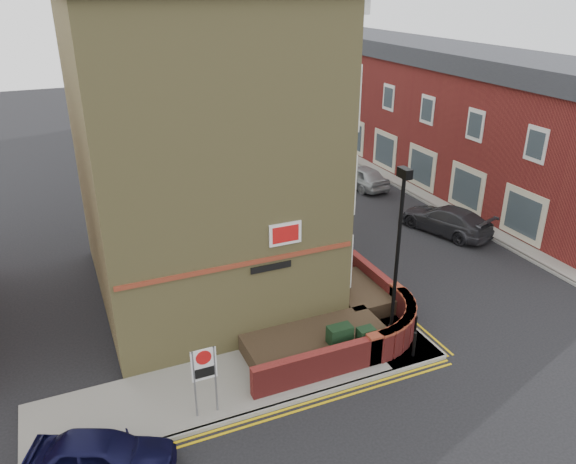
% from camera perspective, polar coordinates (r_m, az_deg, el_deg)
% --- Properties ---
extents(ground, '(120.00, 120.00, 0.00)m').
position_cam_1_polar(ground, '(18.35, 7.99, -14.78)').
color(ground, black).
rests_on(ground, ground).
extents(pavement_corner, '(13.00, 3.00, 0.12)m').
position_cam_1_polar(pavement_corner, '(18.19, -4.37, -14.77)').
color(pavement_corner, gray).
rests_on(pavement_corner, ground).
extents(pavement_main, '(2.00, 32.00, 0.12)m').
position_cam_1_polar(pavement_main, '(31.78, -3.73, 3.09)').
color(pavement_main, gray).
rests_on(pavement_main, ground).
extents(pavement_far, '(4.00, 40.00, 0.12)m').
position_cam_1_polar(pavement_far, '(34.49, 15.55, 3.95)').
color(pavement_far, gray).
rests_on(pavement_far, ground).
extents(kerb_side, '(13.00, 0.15, 0.12)m').
position_cam_1_polar(kerb_side, '(17.10, -2.61, -17.70)').
color(kerb_side, gray).
rests_on(kerb_side, ground).
extents(kerb_main_near, '(0.15, 32.00, 0.12)m').
position_cam_1_polar(kerb_main_near, '(32.10, -2.05, 3.35)').
color(kerb_main_near, gray).
rests_on(kerb_main_near, ground).
extents(kerb_main_far, '(0.15, 40.00, 0.12)m').
position_cam_1_polar(kerb_main_far, '(33.31, 12.83, 3.53)').
color(kerb_main_far, gray).
rests_on(kerb_main_far, ground).
extents(yellow_lines_side, '(13.00, 0.28, 0.01)m').
position_cam_1_polar(yellow_lines_side, '(16.97, -2.29, -18.35)').
color(yellow_lines_side, gold).
rests_on(yellow_lines_side, ground).
extents(yellow_lines_main, '(0.28, 32.00, 0.01)m').
position_cam_1_polar(yellow_lines_main, '(32.21, -1.64, 3.32)').
color(yellow_lines_main, gold).
rests_on(yellow_lines_main, ground).
extents(corner_building, '(8.95, 10.40, 13.60)m').
position_cam_1_polar(corner_building, '(21.25, -9.13, 9.59)').
color(corner_building, '#92854D').
rests_on(corner_building, ground).
extents(garden_wall, '(6.80, 6.00, 1.20)m').
position_cam_1_polar(garden_wall, '(20.07, 4.28, -10.75)').
color(garden_wall, maroon).
rests_on(garden_wall, ground).
extents(lamppost, '(0.25, 0.50, 6.30)m').
position_cam_1_polar(lamppost, '(18.14, 11.00, -2.91)').
color(lamppost, black).
rests_on(lamppost, pavement_corner).
extents(utility_cabinet_large, '(0.80, 0.45, 1.20)m').
position_cam_1_polar(utility_cabinet_large, '(18.68, 5.24, -11.07)').
color(utility_cabinet_large, black).
rests_on(utility_cabinet_large, pavement_corner).
extents(utility_cabinet_small, '(0.55, 0.40, 1.10)m').
position_cam_1_polar(utility_cabinet_small, '(18.84, 7.86, -11.06)').
color(utility_cabinet_small, black).
rests_on(utility_cabinet_small, pavement_corner).
extents(bollard_near, '(0.11, 0.11, 0.90)m').
position_cam_1_polar(bollard_near, '(19.22, 12.69, -11.06)').
color(bollard_near, black).
rests_on(bollard_near, pavement_corner).
extents(bollard_far, '(0.11, 0.11, 0.90)m').
position_cam_1_polar(bollard_far, '(20.05, 12.78, -9.44)').
color(bollard_far, black).
rests_on(bollard_far, pavement_corner).
extents(zone_sign, '(0.72, 0.07, 2.20)m').
position_cam_1_polar(zone_sign, '(16.13, -8.50, -13.67)').
color(zone_sign, slate).
rests_on(zone_sign, pavement_corner).
extents(far_terrace, '(5.40, 30.40, 8.00)m').
position_cam_1_polar(far_terrace, '(37.35, 14.27, 11.99)').
color(far_terrace, maroon).
rests_on(far_terrace, ground).
extents(far_terrace_cream, '(5.40, 12.40, 8.00)m').
position_cam_1_polar(far_terrace_cream, '(55.25, 0.70, 16.47)').
color(far_terrace_cream, beige).
rests_on(far_terrace_cream, ground).
extents(tree_near, '(3.64, 3.65, 6.70)m').
position_cam_1_polar(tree_near, '(28.63, -2.62, 10.49)').
color(tree_near, '#382B1E').
rests_on(tree_near, pavement_main).
extents(tree_mid, '(4.03, 4.03, 7.42)m').
position_cam_1_polar(tree_mid, '(35.97, -7.36, 13.95)').
color(tree_mid, '#382B1E').
rests_on(tree_mid, pavement_main).
extents(tree_far, '(3.81, 3.81, 7.00)m').
position_cam_1_polar(tree_far, '(43.65, -10.47, 15.17)').
color(tree_far, '#382B1E').
rests_on(tree_far, pavement_main).
extents(traffic_light_assembly, '(0.20, 0.16, 4.20)m').
position_cam_1_polar(traffic_light_assembly, '(39.34, -7.86, 11.21)').
color(traffic_light_assembly, black).
rests_on(traffic_light_assembly, pavement_main).
extents(navy_hatchback, '(3.92, 2.80, 1.24)m').
position_cam_1_polar(navy_hatchback, '(15.79, -18.33, -20.79)').
color(navy_hatchback, black).
rests_on(navy_hatchback, ground).
extents(silver_car_near, '(2.64, 3.92, 1.22)m').
position_cam_1_polar(silver_car_near, '(31.51, -0.58, 4.03)').
color(silver_car_near, gray).
rests_on(silver_car_near, ground).
extents(red_car_main, '(3.87, 5.75, 1.46)m').
position_cam_1_polar(red_car_main, '(32.66, -1.52, 4.98)').
color(red_car_main, maroon).
rests_on(red_car_main, ground).
extents(grey_car_far, '(3.25, 5.03, 1.36)m').
position_cam_1_polar(grey_car_far, '(28.80, 15.77, 1.22)').
color(grey_car_far, '#2C2C31').
rests_on(grey_car_far, ground).
extents(silver_car_far, '(2.10, 4.20, 1.38)m').
position_cam_1_polar(silver_car_far, '(34.28, 7.43, 5.65)').
color(silver_car_far, '#9A9EA1').
rests_on(silver_car_far, ground).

